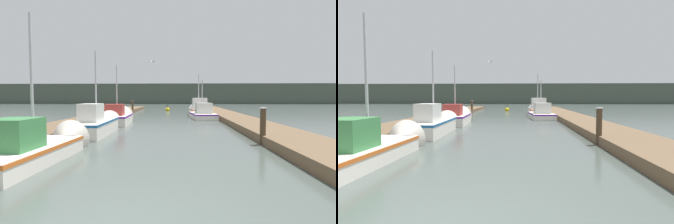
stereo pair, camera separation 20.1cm
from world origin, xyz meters
The scene contains 12 objects.
dock_left centered at (-5.33, 16.00, 0.18)m, with size 2.35×40.00×0.36m.
dock_right centered at (5.33, 16.00, 0.18)m, with size 2.35×40.00×0.36m.
distant_shore_ridge centered at (0.00, 68.68, 2.50)m, with size 120.00×16.00×5.01m.
fishing_boat_0 centered at (-3.18, 4.06, 0.38)m, with size 1.69×4.77×4.66m.
fishing_boat_1 centered at (-3.15, 9.71, 0.47)m, with size 1.57×5.26×4.45m.
fishing_boat_2 centered at (-3.21, 14.46, 0.42)m, with size 1.93×4.72×4.43m.
fishing_boat_3 centered at (2.92, 19.20, 0.36)m, with size 2.11×5.07×3.85m.
fishing_boat_4 centered at (2.97, 22.91, 0.56)m, with size 1.86×4.78×4.56m.
mooring_piling_0 centered at (4.21, 6.73, 0.72)m, with size 0.26×0.26×1.43m.
mooring_piling_1 centered at (-4.23, 26.04, 0.70)m, with size 0.26×0.26×1.38m.
channel_buoy centered at (-0.41, 29.81, 0.16)m, with size 0.58×0.58×1.08m.
seagull_lead centered at (-0.62, 12.29, 3.91)m, with size 0.43×0.51×0.12m.
Camera 1 is at (0.96, -3.40, 1.86)m, focal length 28.00 mm.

